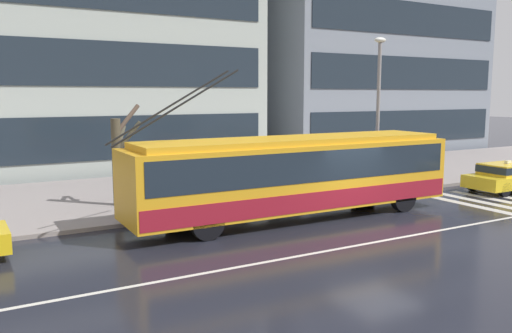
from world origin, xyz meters
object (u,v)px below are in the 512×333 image
pedestrian_at_shelter (223,161)px  street_lamp (378,100)px  pedestrian_approaching_curb (178,174)px  street_tree_bare (119,156)px  trolleybus (295,174)px  taxi_ahead_of_bus (508,176)px  bus_shelter (233,153)px

pedestrian_at_shelter → street_lamp: street_lamp is taller
pedestrian_approaching_curb → street_tree_bare: street_tree_bare is taller
pedestrian_approaching_curb → street_tree_bare: size_ratio=0.44×
trolleybus → street_tree_bare: 6.77m
trolleybus → taxi_ahead_of_bus: trolleybus is taller
pedestrian_at_shelter → street_lamp: bearing=-1.9°
bus_shelter → pedestrian_at_shelter: bus_shelter is taller
street_tree_bare → trolleybus: bearing=-42.8°
pedestrian_approaching_curb → street_lamp: (8.65, -2.00, 2.92)m
bus_shelter → pedestrian_approaching_curb: bus_shelter is taller
trolleybus → pedestrian_at_shelter: 3.11m
taxi_ahead_of_bus → pedestrian_approaching_curb: (-13.84, 4.93, 0.44)m
taxi_ahead_of_bus → street_lamp: bearing=150.5°
trolleybus → bus_shelter: size_ratio=3.36×
bus_shelter → street_tree_bare: size_ratio=0.97×
bus_shelter → street_tree_bare: (-4.49, 0.74, 0.06)m
bus_shelter → pedestrian_approaching_curb: size_ratio=2.19×
pedestrian_at_shelter → trolleybus: bearing=-61.6°
bus_shelter → street_lamp: 6.95m
pedestrian_at_shelter → street_lamp: (7.49, -0.24, 2.27)m
trolleybus → street_tree_bare: trolleybus is taller
bus_shelter → street_lamp: bearing=-11.9°
street_lamp → street_tree_bare: bearing=169.1°
street_tree_bare → street_lamp: bearing=-10.9°
trolleybus → pedestrian_approaching_curb: (-2.64, 4.49, -0.43)m
bus_shelter → street_lamp: (6.48, -1.37, 2.11)m
taxi_ahead_of_bus → street_lamp: 6.84m
trolleybus → taxi_ahead_of_bus: size_ratio=2.93×
taxi_ahead_of_bus → street_tree_bare: size_ratio=1.11×
pedestrian_approaching_curb → street_tree_bare: bearing=177.5°
pedestrian_approaching_curb → street_lamp: bearing=-13.0°
street_lamp → street_tree_bare: 11.36m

